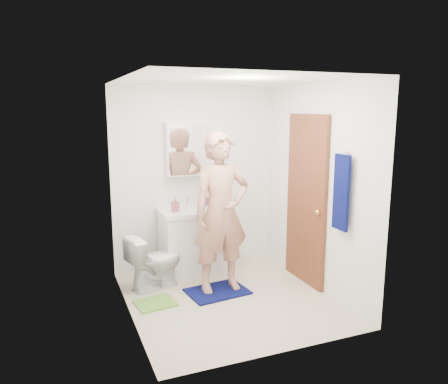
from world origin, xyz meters
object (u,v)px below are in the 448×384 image
Objects in this scene: toilet at (155,261)px; soap_dispenser at (175,205)px; towel at (341,193)px; toothbrush_cup at (204,202)px; vanity_cabinet at (191,243)px; man at (221,213)px; medicine_cabinet at (185,149)px.

toilet is 0.74m from soap_dispenser.
towel reaches higher than toothbrush_cup.
vanity_cabinet is 1.00× the size of towel.
toilet is at bearing -151.49° from toothbrush_cup.
vanity_cabinet reaches higher than toilet.
man is at bearing 141.57° from towel.
vanity_cabinet is at bearing -90.00° from medicine_cabinet.
soap_dispenser is at bearing -128.36° from medicine_cabinet.
vanity_cabinet is at bearing -77.09° from toilet.
medicine_cabinet is 0.87× the size of towel.
toothbrush_cup is (0.44, 0.18, -0.04)m from soap_dispenser.
toothbrush_cup is (0.22, -0.10, -0.70)m from medicine_cabinet.
man reaches higher than soap_dispenser.
towel is at bearing -40.26° from man.
man reaches higher than towel.
man is (0.15, -0.89, -0.66)m from medicine_cabinet.
toilet is 4.90× the size of toothbrush_cup.
towel is 4.46× the size of soap_dispenser.
man is at bearing -133.27° from toilet.
medicine_cabinet reaches higher than towel.
medicine_cabinet is 1.48m from toilet.
toothbrush_cup is at bearing 29.57° from vanity_cabinet.
man is at bearing -80.34° from medicine_cabinet.
towel reaches higher than soap_dispenser.
medicine_cabinet is 0.38× the size of man.
medicine_cabinet is (0.00, 0.22, 1.20)m from vanity_cabinet.
vanity_cabinet is at bearing 13.11° from soap_dispenser.
toothbrush_cup is at bearing 21.85° from soap_dispenser.
vanity_cabinet is 1.22m from medicine_cabinet.
vanity_cabinet is 5.94× the size of toothbrush_cup.
soap_dispenser is (0.33, 0.24, 0.61)m from toilet.
towel is (1.18, -1.48, 0.85)m from vanity_cabinet.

